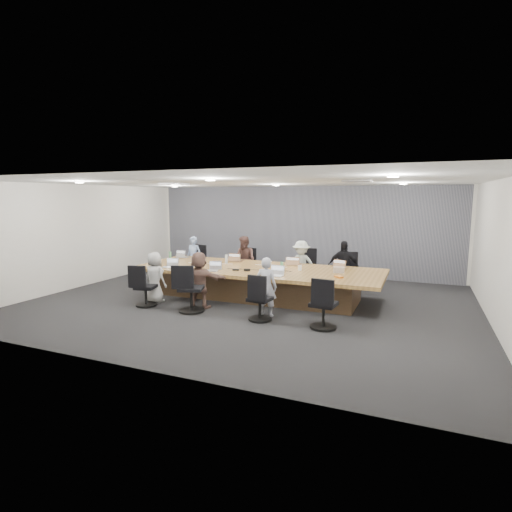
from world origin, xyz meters
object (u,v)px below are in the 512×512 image
at_px(person_3, 343,267).
at_px(chair_1, 250,269).
at_px(laptop_5, 211,271).
at_px(stapler, 247,270).
at_px(bottle_green_left, 170,256).
at_px(bottle_clear, 226,259).
at_px(person_1, 245,260).
at_px(laptop_1, 237,261).
at_px(conference_table, 258,282).
at_px(laptop_6, 275,276).
at_px(bottle_green_right, 282,268).
at_px(chair_4, 146,290).
at_px(person_5, 199,280).
at_px(laptop_2, 295,264).
at_px(laptop_3, 339,267).
at_px(canvas_bag, 339,270).
at_px(laptop_0, 184,257).
at_px(chair_0, 200,265).
at_px(chair_5, 191,292).
at_px(chair_7, 324,308).
at_px(person_2, 301,265).
at_px(chair_3, 345,275).
at_px(laptop_4, 168,267).
at_px(person_0, 194,258).
at_px(mug_brown, 171,261).
at_px(person_6, 266,287).
at_px(person_4, 155,278).
at_px(chair_2, 305,271).
at_px(chair_6, 260,303).
at_px(snack_packet, 339,277).

bearing_deg(person_3, chair_1, 163.46).
distance_m(laptop_5, stapler, 0.84).
xyz_separation_m(bottle_green_left, bottle_clear, (1.62, 0.18, -0.01)).
height_order(person_1, laptop_1, person_1).
bearing_deg(conference_table, chair_1, 119.12).
bearing_deg(laptop_6, bottle_green_right, 89.95).
bearing_deg(chair_4, laptop_5, 22.57).
height_order(conference_table, laptop_5, laptop_5).
bearing_deg(person_5, laptop_2, -133.06).
bearing_deg(chair_4, laptop_2, 27.83).
height_order(laptop_3, canvas_bag, canvas_bag).
distance_m(person_1, bottle_green_left, 2.09).
xyz_separation_m(person_1, bottle_clear, (-0.08, -1.01, 0.17)).
bearing_deg(laptop_0, conference_table, 165.07).
distance_m(chair_0, chair_5, 3.84).
bearing_deg(chair_7, laptop_3, 100.56).
bearing_deg(person_2, chair_3, 9.06).
xyz_separation_m(person_5, laptop_6, (1.60, 0.55, 0.11)).
distance_m(laptop_2, laptop_4, 3.19).
bearing_deg(person_0, chair_5, -58.69).
height_order(person_2, mug_brown, person_2).
bearing_deg(person_6, stapler, -45.91).
bearing_deg(laptop_1, bottle_green_left, 26.64).
bearing_deg(stapler, bottle_clear, 122.39).
bearing_deg(stapler, person_4, -173.31).
xyz_separation_m(chair_2, bottle_clear, (-1.74, -1.36, 0.42)).
distance_m(chair_6, laptop_2, 2.53).
distance_m(laptop_1, laptop_5, 1.60).
relative_size(chair_4, person_0, 0.57).
height_order(laptop_0, bottle_green_left, bottle_green_left).
bearing_deg(laptop_0, person_2, -168.71).
bearing_deg(laptop_5, laptop_1, 79.40).
relative_size(laptop_5, bottle_clear, 1.28).
height_order(person_2, bottle_green_left, person_2).
xyz_separation_m(conference_table, person_4, (-2.04, -1.35, 0.20)).
bearing_deg(mug_brown, chair_0, 97.19).
xyz_separation_m(person_1, laptop_4, (-1.10, -2.15, 0.07)).
relative_size(laptop_6, bottle_clear, 1.39).
height_order(chair_0, person_3, person_3).
height_order(chair_5, bottle_green_left, bottle_green_left).
height_order(chair_2, person_0, person_0).
bearing_deg(laptop_2, laptop_5, 38.26).
distance_m(chair_1, snack_packet, 3.72).
xyz_separation_m(chair_5, chair_7, (2.88, 0.00, -0.04)).
height_order(conference_table, person_3, person_3).
distance_m(chair_7, bottle_green_left, 5.06).
distance_m(chair_3, chair_4, 5.16).
relative_size(person_3, snack_packet, 7.41).
bearing_deg(conference_table, snack_packet, -12.01).
distance_m(chair_4, laptop_2, 3.74).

